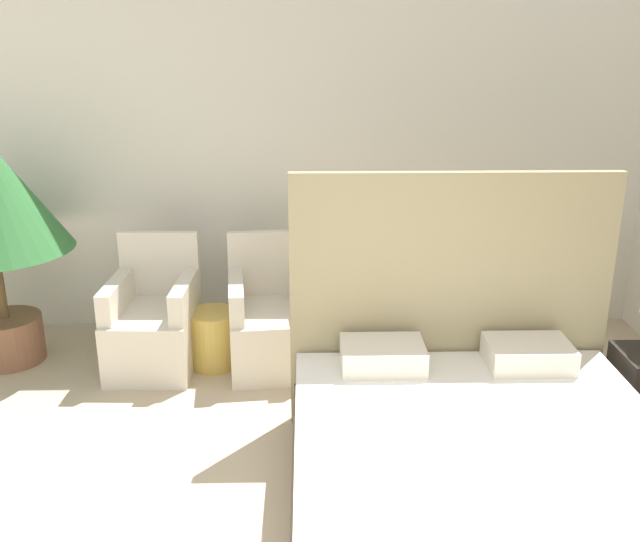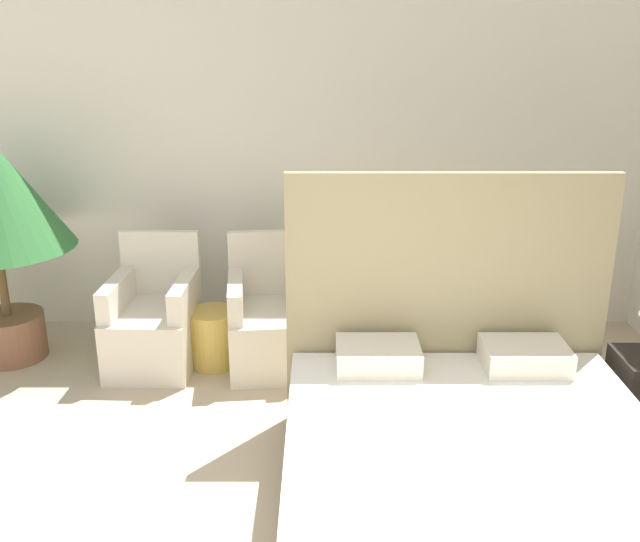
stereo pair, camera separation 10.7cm
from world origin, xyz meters
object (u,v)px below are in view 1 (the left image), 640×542
bed (484,472)px  armchair_near_window_right (271,327)px  armchair_near_window_left (154,328)px  side_table (213,338)px

bed → armchair_near_window_right: bed is taller
armchair_near_window_right → bed: bearing=-64.3°
bed → armchair_near_window_left: bed is taller
bed → armchair_near_window_left: size_ratio=2.42×
armchair_near_window_left → side_table: size_ratio=2.25×
bed → armchair_near_window_left: 2.60m
armchair_near_window_right → side_table: size_ratio=2.25×
armchair_near_window_left → armchair_near_window_right: (0.82, -0.00, 0.00)m
bed → armchair_near_window_right: (-1.08, 1.77, 0.00)m
armchair_near_window_left → bed: bearing=-40.7°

